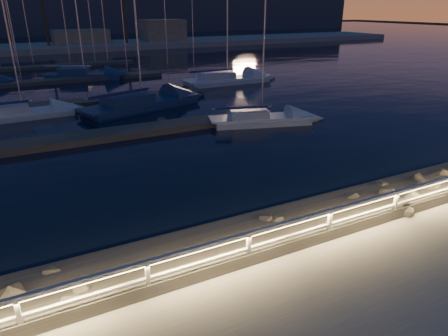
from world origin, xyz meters
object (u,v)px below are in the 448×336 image
(sailboat_h, at_px, (139,103))
(sailboat_k, at_px, (83,75))
(guard_rail, at_px, (215,250))
(sailboat_l, at_px, (225,79))
(sailboat_c, at_px, (258,118))
(sailboat_g, at_px, (21,113))

(sailboat_h, height_order, sailboat_k, sailboat_h)
(guard_rail, bearing_deg, sailboat_l, 62.24)
(sailboat_l, bearing_deg, sailboat_h, -148.73)
(guard_rail, relative_size, sailboat_l, 2.72)
(sailboat_k, bearing_deg, sailboat_h, -61.73)
(sailboat_c, distance_m, sailboat_l, 15.86)
(sailboat_g, relative_size, sailboat_h, 0.73)
(sailboat_k, bearing_deg, sailboat_c, -49.87)
(sailboat_k, bearing_deg, sailboat_l, -14.80)
(sailboat_c, distance_m, sailboat_g, 17.29)
(guard_rail, distance_m, sailboat_g, 24.04)
(sailboat_g, height_order, sailboat_h, sailboat_h)
(guard_rail, xyz_separation_m, sailboat_h, (4.22, 22.42, -0.91))
(sailboat_c, xyz_separation_m, sailboat_l, (5.12, 15.01, 0.06))
(sailboat_l, bearing_deg, sailboat_c, -109.62)
(guard_rail, distance_m, sailboat_k, 39.53)
(sailboat_h, relative_size, sailboat_l, 1.04)
(guard_rail, height_order, sailboat_l, sailboat_l)
(guard_rail, height_order, sailboat_c, sailboat_c)
(sailboat_h, bearing_deg, sailboat_l, 14.07)
(sailboat_g, distance_m, sailboat_k, 17.22)
(sailboat_c, bearing_deg, guard_rail, -109.51)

